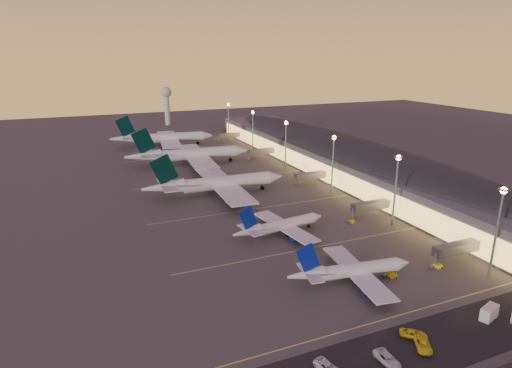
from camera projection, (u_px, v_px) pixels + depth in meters
The scene contains 19 objects.
ground at pixel (304, 242), 140.10m from camera, with size 700.00×700.00×0.00m, color #42403D.
airliner_narrow_south at pixel (350, 271), 114.67m from camera, with size 35.60×32.08×12.72m.
airliner_narrow_north at pixel (280, 226), 144.64m from camera, with size 35.67×32.12×12.74m.
airliner_wide_near at pixel (216, 184), 185.28m from camera, with size 62.74×57.06×20.10m.
airliner_wide_mid at pixel (189, 155), 236.88m from camera, with size 68.79×62.82×22.00m.
airliner_wide_far at pixel (163, 138), 284.43m from camera, with size 66.88×61.41×21.40m.
terminal_building at pixel (340, 154), 224.51m from camera, with size 56.35×255.00×17.46m.
light_masts at pixel (305, 144), 205.71m from camera, with size 2.20×217.20×25.90m.
radar_tower at pixel (167, 99), 366.40m from camera, with size 9.00×9.00×32.50m.
service_lane at pixel (433, 344), 90.80m from camera, with size 260.00×16.00×0.01m.
lane_markings at pixel (256, 204), 175.32m from camera, with size 90.00×180.36×0.00m.
baggage_tug_a at pixel (390, 276), 117.51m from camera, with size 4.30×2.77×1.20m.
baggage_tug_b at pixel (436, 267), 122.67m from camera, with size 3.93×1.97×1.13m.
baggage_tug_c at pixel (351, 222), 155.55m from camera, with size 3.42×1.63×1.00m.
catering_truck_a at pixel (490, 313), 99.14m from camera, with size 6.05×3.70×3.18m.
service_van_a at pixel (328, 367), 82.80m from camera, with size 2.74×5.94×1.65m, color silver.
service_van_b at pixel (413, 334), 92.62m from camera, with size 2.68×5.81×1.61m, color yellow.
service_van_c at pixel (387, 359), 84.95m from camera, with size 2.92×6.34×1.76m, color silver.
service_van_d at pixel (423, 344), 89.23m from camera, with size 2.90×6.28×1.75m, color yellow.
Camera 1 is at (-64.82, -112.10, 58.91)m, focal length 30.00 mm.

